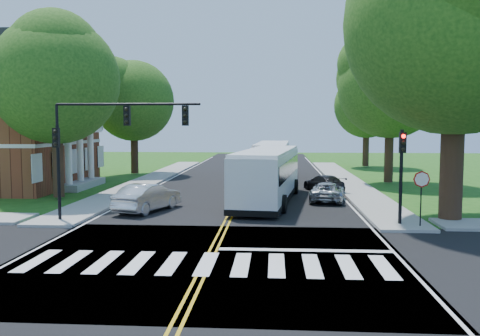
# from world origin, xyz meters

# --- Properties ---
(ground) EXTENTS (140.00, 140.00, 0.00)m
(ground) POSITION_xyz_m (0.00, 0.00, 0.00)
(ground) COLOR #1C4F13
(ground) RESTS_ON ground
(road) EXTENTS (14.00, 96.00, 0.01)m
(road) POSITION_xyz_m (0.00, 18.00, 0.01)
(road) COLOR black
(road) RESTS_ON ground
(cross_road) EXTENTS (60.00, 12.00, 0.01)m
(cross_road) POSITION_xyz_m (0.00, 0.00, 0.01)
(cross_road) COLOR black
(cross_road) RESTS_ON ground
(center_line) EXTENTS (0.36, 70.00, 0.01)m
(center_line) POSITION_xyz_m (0.00, 22.00, 0.01)
(center_line) COLOR gold
(center_line) RESTS_ON road
(edge_line_w) EXTENTS (0.12, 70.00, 0.01)m
(edge_line_w) POSITION_xyz_m (-6.80, 22.00, 0.01)
(edge_line_w) COLOR silver
(edge_line_w) RESTS_ON road
(edge_line_e) EXTENTS (0.12, 70.00, 0.01)m
(edge_line_e) POSITION_xyz_m (6.80, 22.00, 0.01)
(edge_line_e) COLOR silver
(edge_line_e) RESTS_ON road
(crosswalk) EXTENTS (12.60, 3.00, 0.01)m
(crosswalk) POSITION_xyz_m (0.00, -0.50, 0.02)
(crosswalk) COLOR silver
(crosswalk) RESTS_ON road
(stop_bar) EXTENTS (6.60, 0.40, 0.01)m
(stop_bar) POSITION_xyz_m (3.50, 1.60, 0.02)
(stop_bar) COLOR silver
(stop_bar) RESTS_ON road
(sidewalk_nw) EXTENTS (2.60, 40.00, 0.15)m
(sidewalk_nw) POSITION_xyz_m (-8.30, 25.00, 0.07)
(sidewalk_nw) COLOR gray
(sidewalk_nw) RESTS_ON ground
(sidewalk_ne) EXTENTS (2.60, 40.00, 0.15)m
(sidewalk_ne) POSITION_xyz_m (8.30, 25.00, 0.07)
(sidewalk_ne) COLOR gray
(sidewalk_ne) RESTS_ON ground
(tree_ne_big) EXTENTS (10.80, 10.80, 14.91)m
(tree_ne_big) POSITION_xyz_m (11.00, 8.00, 9.62)
(tree_ne_big) COLOR #302113
(tree_ne_big) RESTS_ON ground
(tree_west_near) EXTENTS (8.00, 8.00, 11.40)m
(tree_west_near) POSITION_xyz_m (-11.50, 14.00, 7.53)
(tree_west_near) COLOR #302113
(tree_west_near) RESTS_ON ground
(tree_west_far) EXTENTS (7.60, 7.60, 10.67)m
(tree_west_far) POSITION_xyz_m (-11.00, 30.00, 7.00)
(tree_west_far) COLOR #302113
(tree_west_far) RESTS_ON ground
(tree_east_mid) EXTENTS (8.40, 8.40, 11.93)m
(tree_east_mid) POSITION_xyz_m (11.50, 24.00, 7.86)
(tree_east_mid) COLOR #302113
(tree_east_mid) RESTS_ON ground
(tree_east_far) EXTENTS (7.20, 7.20, 10.34)m
(tree_east_far) POSITION_xyz_m (12.50, 40.00, 6.86)
(tree_east_far) COLOR #302113
(tree_east_far) RESTS_ON ground
(signal_nw) EXTENTS (7.15, 0.46, 5.66)m
(signal_nw) POSITION_xyz_m (-5.86, 6.43, 4.38)
(signal_nw) COLOR black
(signal_nw) RESTS_ON ground
(signal_ne) EXTENTS (0.30, 0.46, 4.40)m
(signal_ne) POSITION_xyz_m (8.20, 6.44, 2.96)
(signal_ne) COLOR black
(signal_ne) RESTS_ON ground
(stop_sign) EXTENTS (0.76, 0.08, 2.53)m
(stop_sign) POSITION_xyz_m (9.00, 5.98, 2.03)
(stop_sign) COLOR black
(stop_sign) RESTS_ON ground
(bus_lead) EXTENTS (4.24, 12.77, 3.24)m
(bus_lead) POSITION_xyz_m (1.91, 13.64, 1.72)
(bus_lead) COLOR silver
(bus_lead) RESTS_ON road
(bus_follow) EXTENTS (3.43, 12.48, 3.20)m
(bus_follow) POSITION_xyz_m (2.14, 26.72, 1.70)
(bus_follow) COLOR silver
(bus_follow) RESTS_ON road
(hatchback) EXTENTS (3.02, 4.94, 1.54)m
(hatchback) POSITION_xyz_m (-4.65, 9.84, 0.78)
(hatchback) COLOR silver
(hatchback) RESTS_ON road
(suv) EXTENTS (2.59, 4.52, 1.19)m
(suv) POSITION_xyz_m (5.61, 14.20, 0.61)
(suv) COLOR #ADAFB4
(suv) RESTS_ON road
(dark_sedan) EXTENTS (3.04, 4.45, 1.20)m
(dark_sedan) POSITION_xyz_m (5.84, 18.77, 0.61)
(dark_sedan) COLOR black
(dark_sedan) RESTS_ON road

